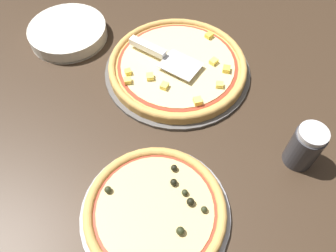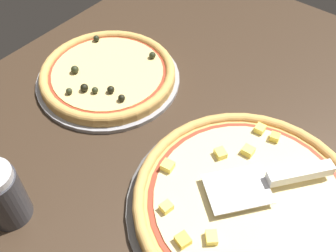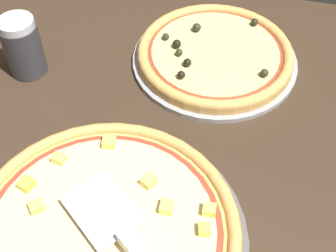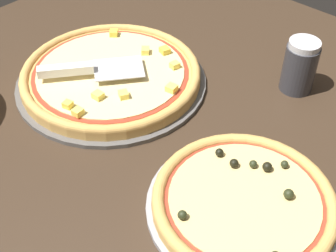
{
  "view_description": "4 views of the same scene",
  "coord_description": "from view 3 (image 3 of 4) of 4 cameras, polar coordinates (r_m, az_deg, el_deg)",
  "views": [
    {
      "loc": [
        4.87,
        58.05,
        70.99
      ],
      "look_at": [
        1.4,
        11.68,
        3.0
      ],
      "focal_mm": 35.0,
      "sensor_mm": 36.0,
      "label": 1
    },
    {
      "loc": [
        -38.95,
        -20.9,
        61.89
      ],
      "look_at": [
        1.4,
        11.68,
        3.0
      ],
      "focal_mm": 42.0,
      "sensor_mm": 36.0,
      "label": 2
    },
    {
      "loc": [
        13.91,
        -38.61,
        63.68
      ],
      "look_at": [
        1.4,
        11.68,
        3.0
      ],
      "focal_mm": 50.0,
      "sensor_mm": 36.0,
      "label": 3
    },
    {
      "loc": [
        50.84,
        57.11,
        64.17
      ],
      "look_at": [
        1.4,
        11.68,
        3.0
      ],
      "focal_mm": 50.0,
      "sensor_mm": 36.0,
      "label": 4
    }
  ],
  "objects": [
    {
      "name": "pizza_pan_back",
      "position": [
        0.96,
        5.68,
        7.99
      ],
      "size": [
        33.1,
        33.1,
        1.0
      ],
      "primitive_type": "cylinder",
      "color": "#939399",
      "rests_on": "ground_plane"
    },
    {
      "name": "serving_spatula",
      "position": [
        0.65,
        -4.06,
        -14.67
      ],
      "size": [
        20.99,
        17.98,
        2.0
      ],
      "color": "silver",
      "rests_on": "pizza_front"
    },
    {
      "name": "parmesan_shaker",
      "position": [
        0.94,
        -17.28,
        9.2
      ],
      "size": [
        7.22,
        7.22,
        12.06
      ],
      "color": "#333338",
      "rests_on": "ground_plane"
    },
    {
      "name": "pizza_front",
      "position": [
        0.7,
        -7.95,
        -12.57
      ],
      "size": [
        40.03,
        40.03,
        3.81
      ],
      "color": "tan",
      "rests_on": "pizza_pan_front"
    },
    {
      "name": "ground_plane",
      "position": [
        0.77,
        -3.14,
        -8.54
      ],
      "size": [
        130.25,
        118.45,
        3.6
      ],
      "primitive_type": "cube",
      "color": "#38281C"
    },
    {
      "name": "pizza_pan_front",
      "position": [
        0.72,
        -7.77,
        -13.4
      ],
      "size": [
        42.58,
        42.58,
        1.0
      ],
      "primitive_type": "cylinder",
      "color": "#565451",
      "rests_on": "ground_plane"
    },
    {
      "name": "pizza_back",
      "position": [
        0.95,
        5.75,
        8.79
      ],
      "size": [
        31.11,
        31.11,
        3.7
      ],
      "color": "tan",
      "rests_on": "pizza_pan_back"
    }
  ]
}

